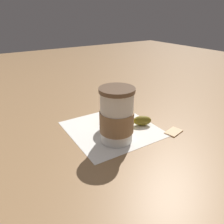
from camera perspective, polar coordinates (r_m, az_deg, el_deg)
name	(u,v)px	position (r m, az deg, el deg)	size (l,w,h in m)	color
ground_plane	(112,129)	(0.64, 0.00, -4.42)	(3.00, 3.00, 0.00)	#936D47
paper_napkin	(112,129)	(0.64, 0.00, -4.36)	(0.24, 0.24, 0.00)	white
coffee_cup	(117,117)	(0.55, 1.23, -1.26)	(0.09, 0.09, 0.14)	white
muffin	(117,108)	(0.63, 1.25, 0.93)	(0.09, 0.09, 0.10)	white
banana	(124,120)	(0.65, 3.23, -2.11)	(0.12, 0.12, 0.03)	yellow
sugar_packet	(174,131)	(0.64, 15.83, -4.87)	(0.05, 0.03, 0.01)	#E0B27F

